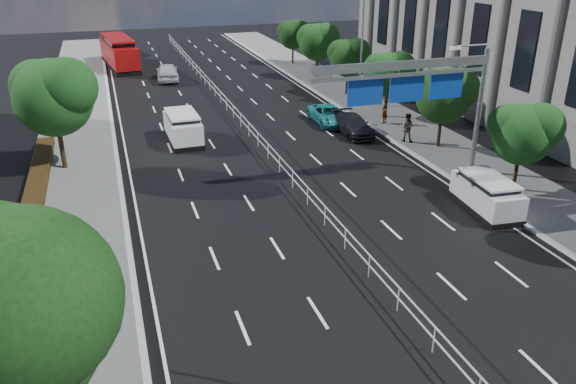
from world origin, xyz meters
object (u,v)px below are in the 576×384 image
toilet_sign (66,282)px  overhead_gantry (421,83)px  near_car_dark (121,46)px  pedestrian_b (407,127)px  red_bus (119,51)px  parked_car_dark (353,125)px  near_car_silver (167,72)px  white_minivan (183,127)px  pedestrian_a (385,112)px  parked_car_teal (329,115)px  silver_minivan (487,194)px

toilet_sign → overhead_gantry: overhead_gantry is taller
near_car_dark → pedestrian_b: size_ratio=2.69×
overhead_gantry → red_bus: (-14.03, 39.05, -3.92)m
parked_car_dark → pedestrian_b: size_ratio=2.38×
near_car_silver → near_car_dark: size_ratio=0.97×
toilet_sign → pedestrian_b: bearing=37.9°
white_minivan → red_bus: size_ratio=0.42×
white_minivan → near_car_silver: white_minivan is taller
overhead_gantry → pedestrian_a: (3.49, 10.28, -4.59)m
toilet_sign → parked_car_dark: toilet_sign is taller
parked_car_teal → pedestrian_a: pedestrian_a is taller
toilet_sign → pedestrian_b: (20.64, 16.05, -1.84)m
toilet_sign → red_bus: 49.26m
near_car_dark → pedestrian_a: pedestrian_a is taller
near_car_dark → toilet_sign: bearing=84.4°
near_car_silver → pedestrian_b: 27.71m
red_bus → parked_car_dark: 33.39m
near_car_silver → parked_car_dark: (10.29, -21.59, -0.19)m
near_car_silver → white_minivan: bearing=90.8°
near_car_dark → silver_minivan: silver_minivan is taller
parked_car_teal → toilet_sign: bearing=-127.3°
red_bus → parked_car_teal: red_bus is taller
pedestrian_b → pedestrian_a: bearing=-59.6°
red_bus → parked_car_dark: bearing=-71.1°
near_car_dark → parked_car_dark: size_ratio=1.13×
overhead_gantry → parked_car_dark: 10.23m
near_car_dark → near_car_silver: bearing=100.4°
white_minivan → red_bus: 28.17m
parked_car_teal → near_car_silver: bearing=118.6°
toilet_sign → near_car_silver: (7.78, 40.59, -2.08)m
toilet_sign → pedestrian_b: 26.21m
parked_car_dark → pedestrian_a: pedestrian_a is taller
parked_car_dark → pedestrian_b: pedestrian_b is taller
near_car_silver → near_car_dark: (-3.59, 17.18, -0.00)m
overhead_gantry → pedestrian_a: overhead_gantry is taller
white_minivan → red_bus: red_bus is taller
toilet_sign → parked_car_teal: size_ratio=0.91×
toilet_sign → overhead_gantry: 20.52m
toilet_sign → silver_minivan: 20.13m
red_bus → silver_minivan: bearing=-77.0°
near_car_dark → pedestrian_b: bearing=110.1°
white_minivan → pedestrian_b: bearing=-20.9°
near_car_silver → parked_car_dark: 23.92m
toilet_sign → parked_car_teal: (17.45, 21.94, -2.29)m
parked_car_teal → parked_car_dark: parked_car_dark is taller
near_car_dark → pedestrian_a: 41.11m
overhead_gantry → parked_car_teal: bearing=91.2°
white_minivan → red_bus: (-2.79, 28.02, 0.70)m
red_bus → pedestrian_a: bearing=-65.3°
white_minivan → parked_car_dark: bearing=-11.5°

